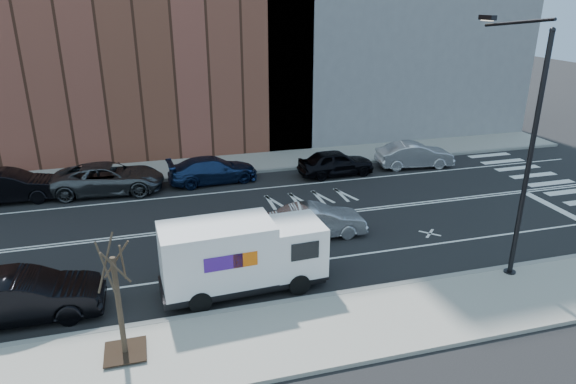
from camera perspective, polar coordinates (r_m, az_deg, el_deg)
ground at (r=24.47m, az=-0.71°, el=-3.05°), size 120.00×120.00×0.00m
sidewalk_near at (r=17.17m, az=7.16°, el=-14.46°), size 44.00×3.60×0.15m
sidewalk_far at (r=32.47m, az=-4.74°, el=3.22°), size 44.00×3.60×0.15m
curb_near at (r=18.55m, az=5.00°, el=-11.36°), size 44.00×0.25×0.17m
curb_far at (r=30.79m, az=-4.09°, el=2.25°), size 44.00×0.25×0.17m
crosswalk at (r=32.22m, az=27.95°, el=0.46°), size 3.00×14.00×0.01m
road_markings at (r=24.47m, az=-0.71°, el=-3.04°), size 40.00×8.60×0.01m
streetlight at (r=20.04m, az=24.58°, el=4.92°), size 0.44×4.02×9.34m
street_tree at (r=15.77m, az=-18.12°, el=-13.00°), size 1.20×1.20×3.75m
fedex_van at (r=18.36m, az=-5.18°, el=-6.94°), size 5.98×2.33×2.69m
far_parked_b at (r=29.92m, az=-28.59°, el=0.56°), size 5.02×1.79×1.65m
far_parked_c at (r=29.14m, az=-19.29°, el=1.46°), size 5.96×3.14×1.60m
far_parked_d at (r=29.37m, az=-8.35°, el=2.46°), size 5.16×2.41×1.46m
far_parked_e at (r=30.35m, az=5.34°, el=3.27°), size 4.54×1.98×1.52m
far_parked_f at (r=32.61m, az=13.89°, el=4.02°), size 4.80×2.11×1.53m
driving_sedan at (r=22.59m, az=3.19°, el=-3.25°), size 4.37×1.66×1.42m
near_parked_rear_a at (r=19.09m, az=-27.37°, el=-10.31°), size 5.01×1.79×1.64m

